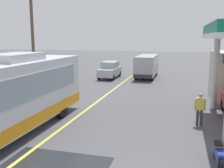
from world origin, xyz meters
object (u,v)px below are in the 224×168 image
object	(u,v)px
coach_bus_main	(4,100)
minibus_opposing_lane	(147,64)
car_trailing_behind_bus	(110,69)
motorcycle_parked_forecourt	(218,154)
pedestrian_near_pump	(200,107)

from	to	relation	value
coach_bus_main	minibus_opposing_lane	size ratio (longest dim) A/B	1.80
coach_bus_main	car_trailing_behind_bus	xyz separation A→B (m)	(-0.16, 17.88, -0.71)
minibus_opposing_lane	car_trailing_behind_bus	world-z (taller)	minibus_opposing_lane
coach_bus_main	motorcycle_parked_forecourt	xyz separation A→B (m)	(8.80, -0.36, -1.28)
minibus_opposing_lane	car_trailing_behind_bus	size ratio (longest dim) A/B	1.46
minibus_opposing_lane	coach_bus_main	bearing A→B (deg)	-100.75
coach_bus_main	minibus_opposing_lane	xyz separation A→B (m)	(3.69, 19.43, -0.25)
motorcycle_parked_forecourt	pedestrian_near_pump	size ratio (longest dim) A/B	1.08
car_trailing_behind_bus	motorcycle_parked_forecourt	bearing A→B (deg)	-63.85
pedestrian_near_pump	minibus_opposing_lane	bearing A→B (deg)	107.02
coach_bus_main	motorcycle_parked_forecourt	world-z (taller)	coach_bus_main
minibus_opposing_lane	car_trailing_behind_bus	xyz separation A→B (m)	(-3.85, -1.55, -0.46)
coach_bus_main	car_trailing_behind_bus	bearing A→B (deg)	90.51
motorcycle_parked_forecourt	pedestrian_near_pump	distance (m)	4.36
pedestrian_near_pump	car_trailing_behind_bus	world-z (taller)	car_trailing_behind_bus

